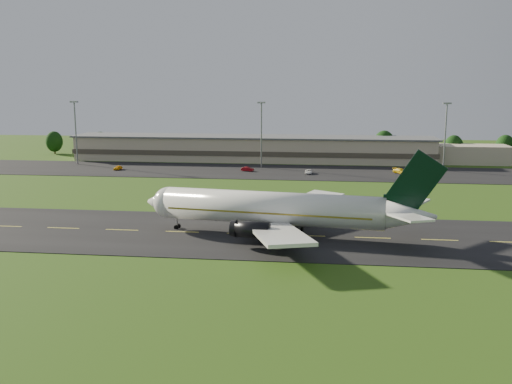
# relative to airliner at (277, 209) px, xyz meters

# --- Properties ---
(ground) EXTENTS (360.00, 360.00, 0.00)m
(ground) POSITION_rel_airliner_xyz_m (-16.76, 0.11, -4.66)
(ground) COLOR #2B4A12
(ground) RESTS_ON ground
(taxiway) EXTENTS (220.00, 30.00, 0.10)m
(taxiway) POSITION_rel_airliner_xyz_m (-16.76, 0.11, -4.61)
(taxiway) COLOR black
(taxiway) RESTS_ON ground
(apron) EXTENTS (260.00, 30.00, 0.10)m
(apron) POSITION_rel_airliner_xyz_m (-16.76, 72.11, -4.61)
(apron) COLOR black
(apron) RESTS_ON ground
(airliner) EXTENTS (51.17, 41.84, 15.57)m
(airliner) POSITION_rel_airliner_xyz_m (0.00, 0.00, 0.00)
(airliner) COLOR white
(airliner) RESTS_ON ground
(terminal) EXTENTS (145.00, 16.00, 8.40)m
(terminal) POSITION_rel_airliner_xyz_m (-10.36, 96.29, -0.67)
(terminal) COLOR tan
(terminal) RESTS_ON ground
(light_mast_west) EXTENTS (2.40, 1.20, 20.35)m
(light_mast_west) POSITION_rel_airliner_xyz_m (-71.76, 80.11, 8.08)
(light_mast_west) COLOR gray
(light_mast_west) RESTS_ON ground
(light_mast_centre) EXTENTS (2.40, 1.20, 20.35)m
(light_mast_centre) POSITION_rel_airliner_xyz_m (-11.76, 80.11, 8.08)
(light_mast_centre) COLOR gray
(light_mast_centre) RESTS_ON ground
(light_mast_east) EXTENTS (2.40, 1.20, 20.35)m
(light_mast_east) POSITION_rel_airliner_xyz_m (43.24, 80.11, 8.08)
(light_mast_east) COLOR gray
(light_mast_east) RESTS_ON ground
(tree_line) EXTENTS (197.67, 9.63, 10.01)m
(tree_line) POSITION_rel_airliner_xyz_m (24.37, 105.61, 0.20)
(tree_line) COLOR black
(tree_line) RESTS_ON ground
(service_vehicle_a) EXTENTS (2.05, 3.85, 1.25)m
(service_vehicle_a) POSITION_rel_airliner_xyz_m (-54.37, 69.76, -3.94)
(service_vehicle_a) COLOR #F1B10E
(service_vehicle_a) RESTS_ON apron
(service_vehicle_b) EXTENTS (4.05, 2.30, 1.26)m
(service_vehicle_b) POSITION_rel_airliner_xyz_m (-14.97, 71.76, -3.93)
(service_vehicle_b) COLOR maroon
(service_vehicle_b) RESTS_ON apron
(service_vehicle_c) EXTENTS (2.01, 4.35, 1.21)m
(service_vehicle_c) POSITION_rel_airliner_xyz_m (3.31, 68.97, -3.96)
(service_vehicle_c) COLOR silver
(service_vehicle_c) RESTS_ON apron
(service_vehicle_d) EXTENTS (4.65, 5.13, 1.44)m
(service_vehicle_d) POSITION_rel_airliner_xyz_m (29.79, 72.78, -3.84)
(service_vehicle_d) COLOR yellow
(service_vehicle_d) RESTS_ON apron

